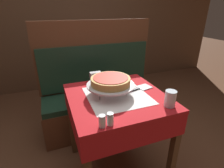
% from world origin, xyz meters
% --- Properties ---
extents(ground_plane, '(14.00, 14.00, 0.00)m').
position_xyz_m(ground_plane, '(0.00, 0.00, 0.00)').
color(ground_plane, brown).
extents(dining_table_front, '(0.73, 0.73, 0.75)m').
position_xyz_m(dining_table_front, '(0.00, 0.00, 0.64)').
color(dining_table_front, red).
rests_on(dining_table_front, ground_plane).
extents(dining_table_rear, '(0.73, 0.73, 0.76)m').
position_xyz_m(dining_table_rear, '(0.23, 1.56, 0.64)').
color(dining_table_rear, red).
rests_on(dining_table_rear, ground_plane).
extents(booth_bench, '(1.34, 0.45, 1.25)m').
position_xyz_m(booth_bench, '(0.06, 0.68, 0.36)').
color(booth_bench, brown).
rests_on(booth_bench, ground_plane).
extents(back_wall_panel, '(6.00, 0.04, 2.40)m').
position_xyz_m(back_wall_panel, '(0.00, 2.07, 1.20)').
color(back_wall_panel, brown).
rests_on(back_wall_panel, ground_plane).
extents(pizza_pan_stand, '(0.36, 0.36, 0.08)m').
position_xyz_m(pizza_pan_stand, '(-0.04, 0.04, 0.83)').
color(pizza_pan_stand, '#ADADB2').
rests_on(pizza_pan_stand, dining_table_front).
extents(deep_dish_pizza, '(0.30, 0.30, 0.06)m').
position_xyz_m(deep_dish_pizza, '(-0.04, 0.04, 0.87)').
color(deep_dish_pizza, tan).
rests_on(deep_dish_pizza, pizza_pan_stand).
extents(pizza_server, '(0.27, 0.12, 0.01)m').
position_xyz_m(pizza_server, '(0.21, 0.04, 0.76)').
color(pizza_server, '#BCBCC1').
rests_on(pizza_server, dining_table_front).
extents(water_glass_near, '(0.08, 0.08, 0.11)m').
position_xyz_m(water_glass_near, '(0.27, -0.27, 0.81)').
color(water_glass_near, silver).
rests_on(water_glass_near, dining_table_front).
extents(salt_shaker, '(0.04, 0.04, 0.07)m').
position_xyz_m(salt_shaker, '(-0.22, -0.32, 0.79)').
color(salt_shaker, silver).
rests_on(salt_shaker, dining_table_front).
extents(pepper_shaker, '(0.04, 0.04, 0.08)m').
position_xyz_m(pepper_shaker, '(-0.18, -0.32, 0.79)').
color(pepper_shaker, silver).
rests_on(pepper_shaker, dining_table_front).
extents(napkin_holder, '(0.10, 0.05, 0.09)m').
position_xyz_m(napkin_holder, '(-0.08, 0.32, 0.80)').
color(napkin_holder, '#B2B2B7').
rests_on(napkin_holder, dining_table_front).
extents(condiment_caddy, '(0.13, 0.13, 0.18)m').
position_xyz_m(condiment_caddy, '(0.31, 1.50, 0.80)').
color(condiment_caddy, black).
rests_on(condiment_caddy, dining_table_rear).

